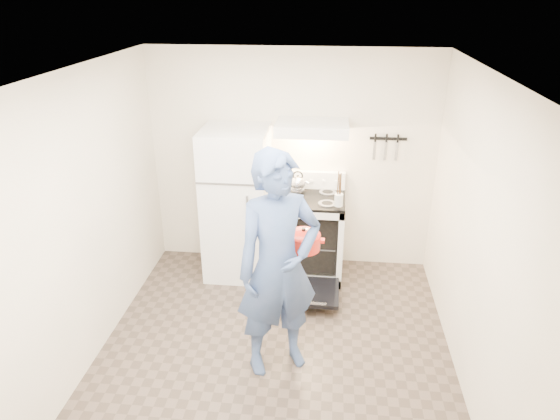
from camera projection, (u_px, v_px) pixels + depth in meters
The scene contains 15 objects.
floor at pixel (274, 355), 4.53m from camera, with size 3.60×3.60×0.00m, color brown.
back_wall at pixel (292, 161), 5.64m from camera, with size 3.20×0.02×2.50m, color #F3E5CC.
refrigerator at pixel (237, 204), 5.55m from camera, with size 0.70×0.70×1.70m, color white.
stove_body at pixel (309, 237), 5.65m from camera, with size 0.76×0.65×0.92m, color white.
cooktop at pixel (310, 199), 5.46m from camera, with size 0.76×0.65×0.03m, color black.
backsplash at pixel (311, 180), 5.67m from camera, with size 0.76×0.07×0.20m, color white.
oven_door at pixel (305, 291), 5.25m from camera, with size 0.70×0.54×0.04m, color black.
oven_rack at pixel (309, 239), 5.66m from camera, with size 0.60×0.52×0.01m, color gray.
range_hood at pixel (312, 128), 5.21m from camera, with size 0.76×0.50×0.12m, color white.
knife_strip at pixel (388, 139), 5.41m from camera, with size 0.40×0.02×0.03m, color black.
pizza_stone at pixel (316, 239), 5.62m from camera, with size 0.31×0.31×0.02m, color #996F54.
tea_kettle at pixel (298, 182), 5.52m from camera, with size 0.21×0.17×0.26m, color silver, non-canonical shape.
utensil_jar at pixel (339, 200), 5.15m from camera, with size 0.09×0.09×0.13m, color silver.
person at pixel (278, 267), 4.05m from camera, with size 0.72×0.47×1.97m, color navy.
dutch_oven at pixel (303, 242), 4.24m from camera, with size 0.36×0.29×0.23m, color red, non-canonical shape.
Camera 1 is at (0.43, -3.56, 3.07)m, focal length 32.00 mm.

